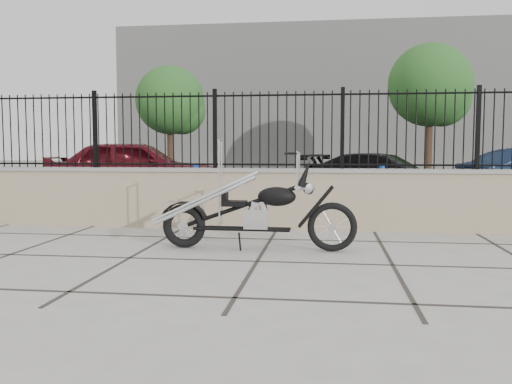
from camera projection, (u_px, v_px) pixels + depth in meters
The scene contains 12 objects.
ground_plane at pixel (257, 262), 6.12m from camera, with size 90.00×90.00×0.00m, color #99968E.
parking_lot at pixel (304, 185), 18.47m from camera, with size 30.00×30.00×0.00m, color black.
retaining_wall at pixel (277, 199), 8.55m from camera, with size 14.00×0.36×0.96m, color gray.
iron_fence at pixel (278, 130), 8.46m from camera, with size 14.00×0.08×1.20m, color black.
background_building at pixel (315, 101), 31.97m from camera, with size 22.00×6.00×8.00m, color beige.
chopper_motorcycle at pixel (253, 194), 6.77m from camera, with size 2.36×0.41×1.41m, color black, non-canonical shape.
car_red at pixel (136, 169), 13.57m from camera, with size 1.76×4.38×1.49m, color #4F0B13.
car_black at pixel (383, 177), 13.07m from camera, with size 1.61×3.96×1.15m, color black.
bollard_a at pixel (196, 187), 11.22m from camera, with size 0.11×0.11×0.94m, color blue.
bollard_b at pixel (382, 188), 11.02m from camera, with size 0.11×0.11×0.94m, color blue.
tree_left at pixel (170, 97), 22.66m from camera, with size 2.87×2.87×4.84m.
tree_right at pixel (430, 81), 21.76m from camera, with size 3.34×3.34×5.63m.
Camera 1 is at (0.77, -5.98, 1.29)m, focal length 38.00 mm.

